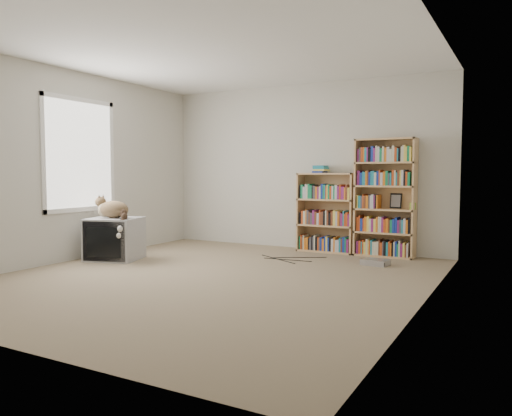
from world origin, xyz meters
The scene contains 16 objects.
floor centered at (0.00, 0.00, 0.00)m, with size 4.50×5.00×0.01m, color gray.
wall_back centered at (0.00, 2.50, 1.25)m, with size 4.50×0.02×2.50m, color beige.
wall_left centered at (-2.25, 0.00, 1.25)m, with size 0.02×5.00×2.50m, color beige.
wall_right centered at (2.25, 0.00, 1.25)m, with size 0.02×5.00×2.50m, color beige.
ceiling centered at (0.00, 0.00, 2.50)m, with size 4.50×5.00×0.02m, color white.
window centered at (-2.24, 0.20, 1.40)m, with size 0.02×1.22×1.52m, color white.
crt_tv centered at (-1.80, 0.37, 0.28)m, with size 0.78×0.74×0.56m.
cat centered at (-1.76, 0.32, 0.64)m, with size 0.66×0.46×0.51m.
bookcase_tall centered at (1.31, 2.36, 0.78)m, with size 0.81×0.30×1.63m.
bookcase_short centered at (0.45, 2.36, 0.53)m, with size 0.84×0.30×1.16m.
book_stack centered at (0.36, 2.31, 1.21)m, with size 0.19×0.25×0.11m, color #B73F18.
green_mug centered at (1.68, 2.34, 0.71)m, with size 0.08×0.08×0.09m, color #7FA52F.
framed_print centered at (1.43, 2.44, 0.77)m, with size 0.16×0.01×0.21m, color black.
dvd_player centered at (1.37, 1.63, 0.04)m, with size 0.32×0.23×0.07m, color #A7A7AC.
wall_outlet centered at (-2.24, 0.71, 0.32)m, with size 0.01×0.08×0.13m, color silver.
floor_cables centered at (-0.06, 1.57, 0.00)m, with size 1.20×0.70×0.01m, color black, non-canonical shape.
Camera 1 is at (3.02, -4.55, 1.15)m, focal length 35.00 mm.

